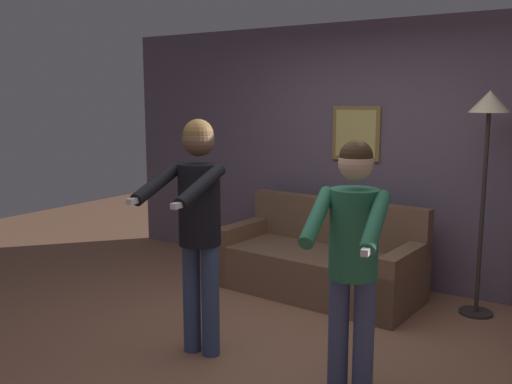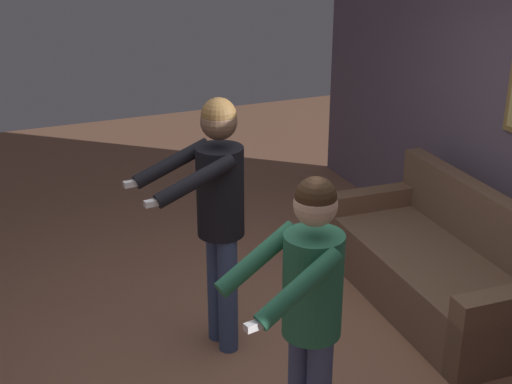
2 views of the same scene
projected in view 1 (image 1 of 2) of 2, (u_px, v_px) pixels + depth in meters
name	position (u px, v px, depth m)	size (l,w,h in m)	color
ground_plane	(269.00, 356.00, 4.14)	(12.00, 12.00, 0.00)	#946249
back_wall_assembly	(384.00, 154.00, 5.63)	(6.40, 0.10, 2.60)	#645669
couch	(320.00, 264.00, 5.46)	(1.94, 0.94, 0.87)	brown
torchiere_lamp	(488.00, 130.00, 4.69)	(0.33, 0.33, 1.92)	#332D28
person_standing_left	(198.00, 215.00, 4.02)	(0.49, 0.73, 1.71)	#384974
person_standing_right	(353.00, 247.00, 3.45)	(0.51, 0.63, 1.61)	#414B77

